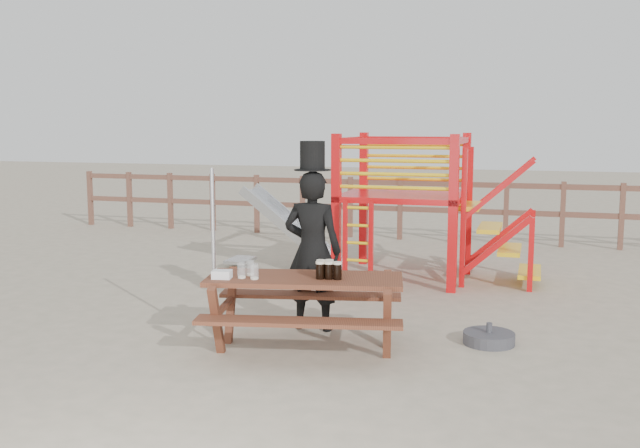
{
  "coord_description": "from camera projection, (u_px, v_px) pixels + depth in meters",
  "views": [
    {
      "loc": [
        2.06,
        -6.6,
        2.21
      ],
      "look_at": [
        -0.22,
        0.8,
        1.14
      ],
      "focal_mm": 40.0,
      "sensor_mm": 36.0,
      "label": 1
    }
  ],
  "objects": [
    {
      "name": "ground",
      "position": [
        317.0,
        347.0,
        7.16
      ],
      "size": [
        60.0,
        60.0,
        0.0
      ],
      "primitive_type": "plane",
      "color": "tan",
      "rests_on": "ground"
    },
    {
      "name": "back_fence",
      "position": [
        426.0,
        203.0,
        13.68
      ],
      "size": [
        15.09,
        0.09,
        1.2
      ],
      "color": "brown",
      "rests_on": "ground"
    },
    {
      "name": "playground_fort",
      "position": [
        399.0,
        204.0,
        10.36
      ],
      "size": [
        4.71,
        1.84,
        2.1
      ],
      "color": "red",
      "rests_on": "ground"
    },
    {
      "name": "picnic_table",
      "position": [
        305.0,
        304.0,
        7.01
      ],
      "size": [
        2.14,
        1.68,
        0.74
      ],
      "rotation": [
        0.0,
        0.0,
        0.2
      ],
      "color": "brown",
      "rests_on": "ground"
    },
    {
      "name": "man_with_hat",
      "position": [
        313.0,
        246.0,
        7.69
      ],
      "size": [
        0.64,
        0.42,
        2.05
      ],
      "rotation": [
        0.0,
        0.0,
        3.15
      ],
      "color": "black",
      "rests_on": "ground"
    },
    {
      "name": "metal_pole",
      "position": [
        214.0,
        257.0,
        7.18
      ],
      "size": [
        0.04,
        0.04,
        1.79
      ],
      "primitive_type": "cylinder",
      "color": "#B2B2B7",
      "rests_on": "ground"
    },
    {
      "name": "parasol_base",
      "position": [
        489.0,
        338.0,
        7.26
      ],
      "size": [
        0.52,
        0.52,
        0.22
      ],
      "color": "#3B3B40",
      "rests_on": "ground"
    },
    {
      "name": "paper_bag",
      "position": [
        222.0,
        274.0,
        6.9
      ],
      "size": [
        0.2,
        0.17,
        0.08
      ],
      "primitive_type": "cube",
      "rotation": [
        0.0,
        0.0,
        0.19
      ],
      "color": "white",
      "rests_on": "picnic_table"
    },
    {
      "name": "stout_pints",
      "position": [
        327.0,
        270.0,
        6.9
      ],
      "size": [
        0.27,
        0.19,
        0.17
      ],
      "color": "black",
      "rests_on": "picnic_table"
    },
    {
      "name": "empty_glasses",
      "position": [
        249.0,
        271.0,
        6.93
      ],
      "size": [
        0.22,
        0.23,
        0.15
      ],
      "color": "silver",
      "rests_on": "picnic_table"
    }
  ]
}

